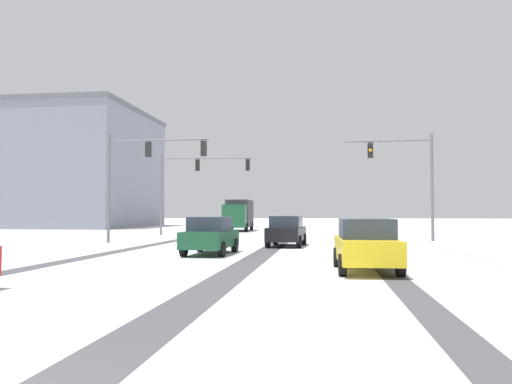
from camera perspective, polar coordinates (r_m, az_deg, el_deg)
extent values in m
cube|color=#4C4C51|center=(21.10, -19.46, -7.07)|extent=(0.85, 32.35, 0.01)
cube|color=#4C4C51|center=(19.00, -0.58, -7.75)|extent=(1.05, 32.35, 0.01)
cube|color=#4C4C51|center=(18.91, 13.51, -7.71)|extent=(0.72, 32.35, 0.01)
cylinder|color=slate|center=(41.51, -10.46, -0.25)|extent=(0.18, 0.18, 6.50)
cylinder|color=slate|center=(40.99, -5.49, 3.74)|extent=(7.25, 0.67, 0.12)
cube|color=black|center=(41.06, -6.49, 2.97)|extent=(0.34, 0.26, 0.90)
sphere|color=black|center=(41.24, -6.45, 3.36)|extent=(0.20, 0.20, 0.20)
sphere|color=orange|center=(41.21, -6.46, 2.95)|extent=(0.20, 0.20, 0.20)
sphere|color=black|center=(41.19, -6.46, 2.53)|extent=(0.20, 0.20, 0.20)
cube|color=black|center=(40.57, -0.92, 3.02)|extent=(0.34, 0.26, 0.90)
sphere|color=black|center=(40.76, -0.91, 3.42)|extent=(0.20, 0.20, 0.20)
sphere|color=orange|center=(40.73, -0.91, 3.00)|extent=(0.20, 0.20, 0.20)
sphere|color=black|center=(40.70, -0.91, 2.58)|extent=(0.20, 0.20, 0.20)
cylinder|color=slate|center=(32.16, -16.01, 0.38)|extent=(0.18, 0.18, 6.50)
cylinder|color=slate|center=(31.25, -10.78, 5.65)|extent=(6.18, 0.25, 0.12)
cube|color=black|center=(31.39, -11.85, 4.61)|extent=(0.32, 0.25, 0.90)
sphere|color=black|center=(31.58, -11.74, 5.12)|extent=(0.20, 0.20, 0.20)
sphere|color=orange|center=(31.54, -11.75, 4.58)|extent=(0.20, 0.20, 0.20)
sphere|color=black|center=(31.51, -11.75, 4.04)|extent=(0.20, 0.20, 0.20)
cube|color=black|center=(30.36, -5.82, 4.81)|extent=(0.32, 0.25, 0.90)
sphere|color=black|center=(30.56, -5.74, 5.33)|extent=(0.20, 0.20, 0.20)
sphere|color=orange|center=(30.52, -5.74, 4.77)|extent=(0.20, 0.20, 0.20)
sphere|color=black|center=(30.48, -5.75, 4.21)|extent=(0.20, 0.20, 0.20)
cylinder|color=slate|center=(32.08, 18.95, 0.42)|extent=(0.18, 0.18, 6.50)
cylinder|color=slate|center=(32.02, 14.37, 5.49)|extent=(5.09, 0.28, 0.12)
cube|color=black|center=(31.88, 12.55, 4.51)|extent=(0.33, 0.25, 0.90)
sphere|color=black|center=(31.75, 12.56, 5.09)|extent=(0.20, 0.20, 0.20)
sphere|color=orange|center=(31.72, 12.56, 4.55)|extent=(0.20, 0.20, 0.20)
sphere|color=black|center=(31.68, 12.57, 4.01)|extent=(0.20, 0.20, 0.20)
cube|color=black|center=(27.67, 3.41, -4.64)|extent=(1.94, 4.19, 0.70)
cube|color=#2D3847|center=(27.51, 3.37, -3.30)|extent=(1.67, 1.99, 0.60)
cylinder|color=black|center=(29.06, 2.16, -5.22)|extent=(0.26, 0.65, 0.64)
cylinder|color=black|center=(28.86, 5.34, -5.23)|extent=(0.26, 0.65, 0.64)
cylinder|color=black|center=(26.56, 1.31, -5.50)|extent=(0.26, 0.65, 0.64)
cylinder|color=black|center=(26.33, 4.79, -5.52)|extent=(0.26, 0.65, 0.64)
cube|color=#194C2D|center=(22.45, -5.06, -5.19)|extent=(1.83, 4.15, 0.70)
cube|color=#2D3847|center=(22.28, -5.15, -3.54)|extent=(1.62, 1.95, 0.60)
cylinder|color=black|center=(23.90, -6.18, -5.85)|extent=(0.24, 0.65, 0.64)
cylinder|color=black|center=(23.52, -2.37, -5.92)|extent=(0.24, 0.65, 0.64)
cylinder|color=black|center=(21.47, -8.02, -6.25)|extent=(0.24, 0.65, 0.64)
cylinder|color=black|center=(21.04, -3.79, -6.34)|extent=(0.24, 0.65, 0.64)
cube|color=yellow|center=(16.29, 12.09, -6.26)|extent=(1.85, 4.16, 0.70)
cube|color=#2D3847|center=(16.11, 12.13, -3.99)|extent=(1.63, 1.96, 0.60)
cylinder|color=black|center=(17.51, 8.97, -7.15)|extent=(0.24, 0.65, 0.64)
cylinder|color=black|center=(17.68, 14.24, -7.06)|extent=(0.24, 0.65, 0.64)
cylinder|color=black|center=(14.99, 9.56, -7.98)|extent=(0.24, 0.65, 0.64)
cylinder|color=black|center=(15.19, 15.71, -7.85)|extent=(0.24, 0.65, 0.64)
cube|color=#194C2D|center=(47.33, -2.37, -2.68)|extent=(2.18, 2.28, 2.10)
cube|color=#333338|center=(51.00, -1.80, -2.37)|extent=(2.39, 5.28, 2.60)
cylinder|color=black|center=(47.66, -1.09, -3.94)|extent=(0.31, 0.85, 0.84)
cylinder|color=black|center=(47.93, -3.50, -3.93)|extent=(0.31, 0.85, 0.84)
cylinder|color=black|center=(52.32, -0.50, -3.79)|extent=(0.31, 0.85, 0.84)
cylinder|color=black|center=(52.57, -2.70, -3.78)|extent=(0.31, 0.85, 0.84)
cube|color=gray|center=(70.05, -22.49, 2.12)|extent=(25.25, 19.65, 13.93)
cube|color=slate|center=(70.95, -22.40, 7.94)|extent=(25.55, 19.95, 0.50)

